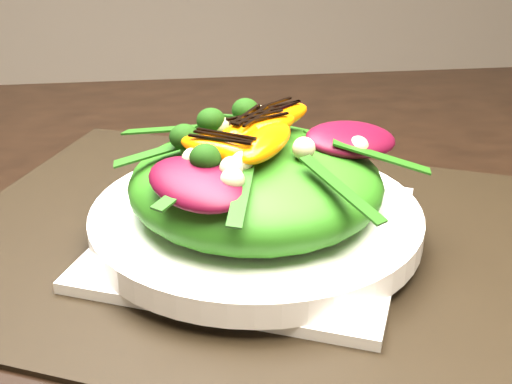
{
  "coord_description": "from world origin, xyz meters",
  "views": [
    {
      "loc": [
        -0.34,
        -0.55,
        1.04
      ],
      "look_at": [
        -0.27,
        -0.05,
        0.8
      ],
      "focal_mm": 48.0,
      "sensor_mm": 36.0,
      "label": 1
    }
  ],
  "objects": [
    {
      "name": "radicchio_leaf",
      "position": [
        -0.2,
        -0.05,
        0.84
      ],
      "size": [
        0.09,
        0.08,
        0.02
      ],
      "primitive_type": "ellipsoid",
      "rotation": [
        0.0,
        0.0,
        0.31
      ],
      "color": "#450718",
      "rests_on": "lettuce_mound"
    },
    {
      "name": "salad_bowl",
      "position": [
        -0.27,
        -0.05,
        0.77
      ],
      "size": [
        0.35,
        0.35,
        0.02
      ],
      "primitive_type": "cylinder",
      "rotation": [
        0.0,
        0.0,
        -0.33
      ],
      "color": "white",
      "rests_on": "plate_base"
    },
    {
      "name": "placemat",
      "position": [
        -0.27,
        -0.05,
        0.75
      ],
      "size": [
        0.64,
        0.58,
        0.0
      ],
      "primitive_type": "cube",
      "rotation": [
        0.0,
        0.0,
        -0.42
      ],
      "color": "black",
      "rests_on": "dining_table"
    },
    {
      "name": "plate_base",
      "position": [
        -0.27,
        -0.05,
        0.76
      ],
      "size": [
        0.32,
        0.32,
        0.01
      ],
      "primitive_type": "cube",
      "rotation": [
        0.0,
        0.0,
        -0.41
      ],
      "color": "white",
      "rests_on": "placemat"
    },
    {
      "name": "lettuce_mound",
      "position": [
        -0.27,
        -0.05,
        0.81
      ],
      "size": [
        0.26,
        0.26,
        0.07
      ],
      "primitive_type": "ellipsoid",
      "rotation": [
        0.0,
        0.0,
        -0.29
      ],
      "color": "#2D6E14",
      "rests_on": "salad_bowl"
    },
    {
      "name": "macadamia_nut",
      "position": [
        -0.23,
        -0.09,
        0.84
      ],
      "size": [
        0.02,
        0.02,
        0.02
      ],
      "primitive_type": "sphere",
      "rotation": [
        0.0,
        0.0,
        -0.31
      ],
      "color": "#FCF0B2",
      "rests_on": "lettuce_mound"
    },
    {
      "name": "orange_segment",
      "position": [
        -0.29,
        -0.03,
        0.85
      ],
      "size": [
        0.07,
        0.05,
        0.02
      ],
      "primitive_type": "ellipsoid",
      "rotation": [
        0.0,
        0.0,
        0.33
      ],
      "color": "#FD6E04",
      "rests_on": "lettuce_mound"
    },
    {
      "name": "balsamic_drizzle",
      "position": [
        -0.29,
        -0.03,
        0.86
      ],
      "size": [
        0.04,
        0.01,
        0.0
      ],
      "primitive_type": "cube",
      "rotation": [
        0.0,
        0.0,
        0.33
      ],
      "color": "black",
      "rests_on": "orange_segment"
    },
    {
      "name": "broccoli_floret",
      "position": [
        -0.34,
        -0.02,
        0.85
      ],
      "size": [
        0.04,
        0.04,
        0.03
      ],
      "primitive_type": "sphere",
      "rotation": [
        0.0,
        0.0,
        -0.25
      ],
      "color": "black",
      "rests_on": "lettuce_mound"
    }
  ]
}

